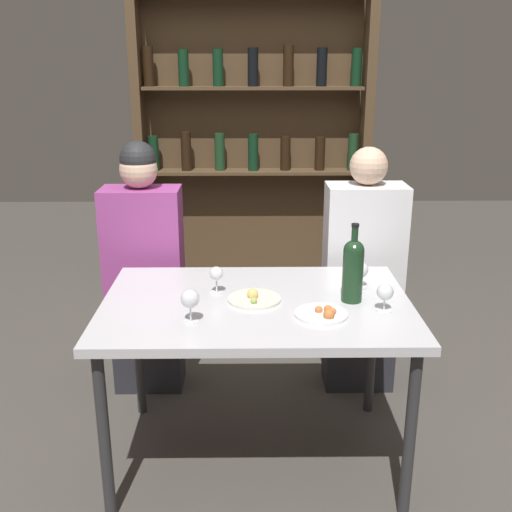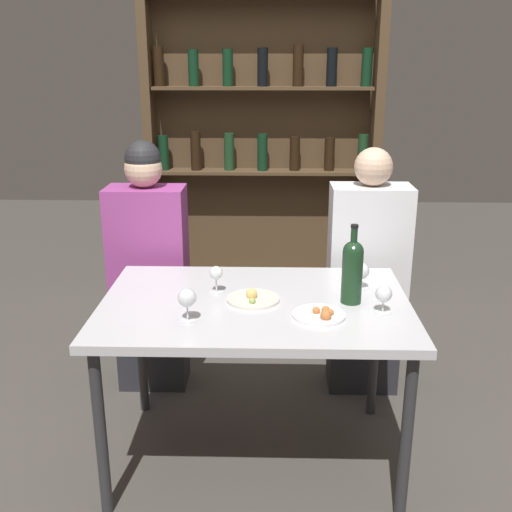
# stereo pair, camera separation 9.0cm
# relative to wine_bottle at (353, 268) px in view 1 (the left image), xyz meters

# --- Properties ---
(ground_plane) EXTENTS (10.00, 10.00, 0.00)m
(ground_plane) POSITION_rel_wine_bottle_xyz_m (-0.38, 0.00, -0.87)
(ground_plane) COLOR #47423D
(dining_table) EXTENTS (1.24, 0.83, 0.73)m
(dining_table) POSITION_rel_wine_bottle_xyz_m (-0.38, 0.00, -0.21)
(dining_table) COLOR silver
(dining_table) RESTS_ON ground_plane
(wine_rack_wall) EXTENTS (1.54, 0.21, 2.28)m
(wine_rack_wall) POSITION_rel_wine_bottle_xyz_m (-0.38, 1.78, 0.32)
(wine_rack_wall) COLOR #4C3823
(wine_rack_wall) RESTS_ON ground_plane
(wine_bottle) EXTENTS (0.08, 0.08, 0.32)m
(wine_bottle) POSITION_rel_wine_bottle_xyz_m (0.00, 0.00, 0.00)
(wine_bottle) COLOR #19381E
(wine_bottle) RESTS_ON dining_table
(wine_glass_0) EXTENTS (0.07, 0.07, 0.13)m
(wine_glass_0) POSITION_rel_wine_bottle_xyz_m (-0.63, -0.20, -0.05)
(wine_glass_0) COLOR silver
(wine_glass_0) RESTS_ON dining_table
(wine_glass_1) EXTENTS (0.07, 0.07, 0.12)m
(wine_glass_1) POSITION_rel_wine_bottle_xyz_m (0.06, 0.15, -0.06)
(wine_glass_1) COLOR silver
(wine_glass_1) RESTS_ON dining_table
(wine_glass_2) EXTENTS (0.06, 0.06, 0.11)m
(wine_glass_2) POSITION_rel_wine_bottle_xyz_m (0.11, -0.10, -0.07)
(wine_glass_2) COLOR silver
(wine_glass_2) RESTS_ON dining_table
(wine_glass_3) EXTENTS (0.06, 0.06, 0.12)m
(wine_glass_3) POSITION_rel_wine_bottle_xyz_m (-0.55, 0.09, -0.06)
(wine_glass_3) COLOR silver
(wine_glass_3) RESTS_ON dining_table
(food_plate_0) EXTENTS (0.21, 0.21, 0.05)m
(food_plate_0) POSITION_rel_wine_bottle_xyz_m (-0.39, 0.01, -0.13)
(food_plate_0) COLOR silver
(food_plate_0) RESTS_ON dining_table
(food_plate_1) EXTENTS (0.20, 0.20, 0.05)m
(food_plate_1) POSITION_rel_wine_bottle_xyz_m (-0.13, -0.15, -0.13)
(food_plate_1) COLOR white
(food_plate_1) RESTS_ON dining_table
(seated_person_left) EXTENTS (0.38, 0.22, 1.29)m
(seated_person_left) POSITION_rel_wine_bottle_xyz_m (-0.94, 0.63, -0.25)
(seated_person_left) COLOR #26262B
(seated_person_left) RESTS_ON ground_plane
(seated_person_right) EXTENTS (0.39, 0.22, 1.26)m
(seated_person_right) POSITION_rel_wine_bottle_xyz_m (0.16, 0.63, -0.28)
(seated_person_right) COLOR #26262B
(seated_person_right) RESTS_ON ground_plane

